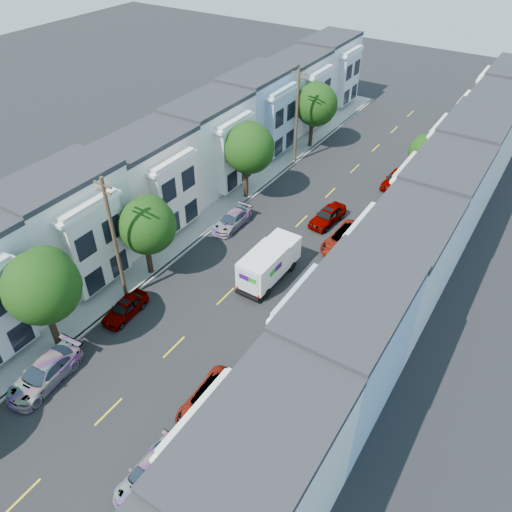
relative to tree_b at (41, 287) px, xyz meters
The scene contains 25 objects.
ground 9.29m from the tree_b, 32.89° to the left, with size 160.00×160.00×0.00m, color black.
road_slab 20.82m from the tree_b, 71.72° to the left, with size 12.00×70.00×0.02m, color black.
curb_left 19.83m from the tree_b, 89.24° to the left, with size 0.30×70.00×0.15m, color gray.
curb_right 23.36m from the tree_b, 57.07° to the left, with size 0.30×70.00×0.15m, color gray.
sidewalk_left 19.85m from the tree_b, 93.14° to the left, with size 2.60×70.00×0.15m, color gray.
sidewalk_right 24.07m from the tree_b, 54.41° to the left, with size 2.60×70.00×0.15m, color gray.
centerline 20.82m from the tree_b, 71.72° to the left, with size 0.12×70.00×0.01m, color gold.
townhouse_row_left 20.43m from the tree_b, 104.26° to the left, with size 5.00×70.00×8.50m, color silver.
townhouse_row_right 26.43m from the tree_b, 47.54° to the left, with size 5.00×70.00×8.50m, color silver.
tree_b is the anchor object (origin of this frame).
tree_c 9.19m from the tree_b, 90.00° to the left, with size 4.32×4.32×6.85m.
tree_d 22.90m from the tree_b, 90.00° to the left, with size 4.70×4.70×7.66m.
tree_e 36.29m from the tree_b, 90.00° to the left, with size 4.70×4.70×7.44m.
tree_far_r 35.77m from the tree_b, 68.34° to the left, with size 3.10×3.10×5.70m.
utility_pole_near 6.08m from the tree_b, 89.98° to the left, with size 1.60×0.26×10.00m.
utility_pole_far 32.08m from the tree_b, 90.00° to the left, with size 1.60×0.26×10.00m.
fedex_truck 16.26m from the tree_b, 59.78° to the left, with size 2.29×5.96×2.86m.
lead_sedan 25.06m from the tree_b, 70.20° to the left, with size 1.76×4.60×1.49m, color black.
parked_left_b 5.47m from the tree_b, 59.49° to the right, with size 2.12×5.04×1.51m, color black.
parked_left_c 6.82m from the tree_b, 73.10° to the left, with size 1.55×4.05×1.31m, color #A7A7A7.
parked_left_d 18.71m from the tree_b, 85.55° to the left, with size 1.85×4.39×1.32m, color #300404.
parked_right_a 12.76m from the tree_b, 18.30° to the right, with size 1.76×4.20×1.26m, color #3A3B3C.
parked_right_b 12.29m from the tree_b, ahead, with size 2.25×4.89×1.36m, color white.
parked_right_c 23.97m from the tree_b, 61.53° to the left, with size 2.50×5.42×1.50m, color black.
parked_right_d 35.11m from the tree_b, 71.22° to the left, with size 1.81×4.73×1.53m, color black.
Camera 1 is at (16.89, -16.16, 25.50)m, focal length 35.00 mm.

